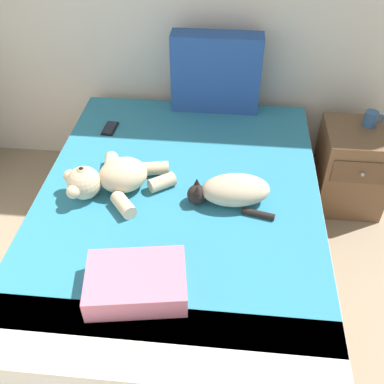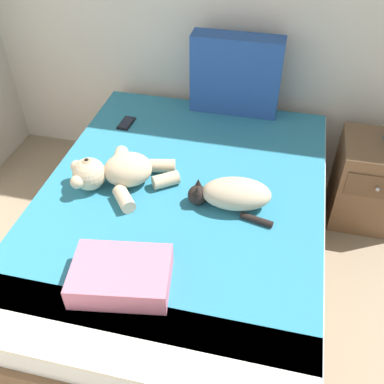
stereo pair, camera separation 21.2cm
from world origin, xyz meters
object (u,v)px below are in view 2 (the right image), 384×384
(teddy_bear, at_px, (117,172))
(nightstand, at_px, (369,181))
(bed, at_px, (181,232))
(cat, at_px, (232,194))
(cell_phone, at_px, (126,123))
(patterned_cushion, at_px, (236,75))
(throw_pillow, at_px, (121,276))

(teddy_bear, relative_size, nightstand, 1.01)
(bed, xyz_separation_m, cat, (0.27, -0.02, 0.35))
(cat, relative_size, cell_phone, 2.87)
(teddy_bear, bearing_deg, cat, -2.79)
(patterned_cushion, distance_m, cell_phone, 0.74)
(cell_phone, relative_size, throw_pillow, 0.38)
(bed, xyz_separation_m, nightstand, (1.04, 0.68, 0.01))
(cell_phone, bearing_deg, patterned_cushion, 26.79)
(patterned_cushion, height_order, cat, patterned_cushion)
(patterned_cushion, xyz_separation_m, nightstand, (0.91, -0.21, -0.52))
(nightstand, bearing_deg, bed, -146.80)
(patterned_cushion, bearing_deg, teddy_bear, -118.21)
(teddy_bear, bearing_deg, throw_pillow, -68.51)
(bed, distance_m, nightstand, 1.25)
(patterned_cushion, bearing_deg, cat, -81.49)
(cat, relative_size, teddy_bear, 0.77)
(patterned_cushion, distance_m, cat, 0.93)
(patterned_cushion, xyz_separation_m, throw_pillow, (-0.23, -1.49, -0.19))
(patterned_cushion, xyz_separation_m, cat, (0.14, -0.91, -0.18))
(cell_phone, distance_m, nightstand, 1.57)
(cat, distance_m, throw_pillow, 0.69)
(cat, distance_m, nightstand, 1.10)
(patterned_cushion, distance_m, teddy_bear, 1.01)
(patterned_cushion, height_order, throw_pillow, patterned_cushion)
(patterned_cushion, height_order, cell_phone, patterned_cushion)
(nightstand, bearing_deg, teddy_bear, -154.09)
(teddy_bear, relative_size, cell_phone, 3.74)
(bed, bearing_deg, patterned_cushion, 81.55)
(teddy_bear, xyz_separation_m, throw_pillow, (0.24, -0.61, -0.02))
(cat, xyz_separation_m, teddy_bear, (-0.61, 0.03, 0.01))
(bed, bearing_deg, throw_pillow, -99.15)
(bed, height_order, throw_pillow, throw_pillow)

